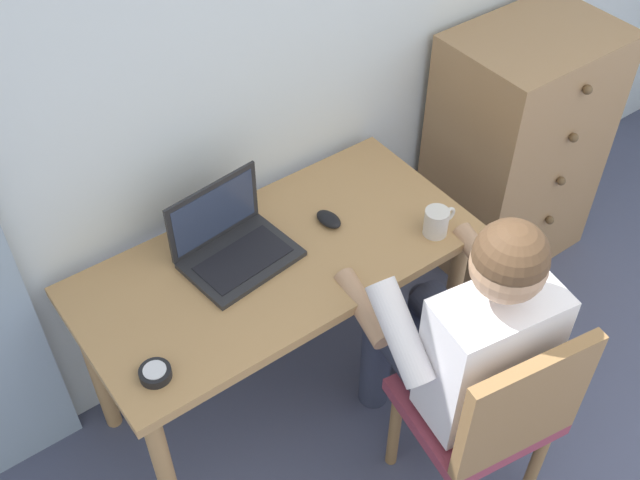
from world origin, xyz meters
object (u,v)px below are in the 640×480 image
dresser (515,150)px  laptop (232,243)px  chair (490,413)px  desk_clock (155,373)px  computer_mouse (329,219)px  desk (277,280)px  coffee_mug (437,222)px  person_seated (462,332)px

dresser → laptop: 1.36m
chair → desk_clock: size_ratio=9.88×
computer_mouse → laptop: bearing=164.0°
laptop → computer_mouse: 0.34m
desk → coffee_mug: size_ratio=10.71×
dresser → coffee_mug: dresser is taller
dresser → desk: bearing=-175.8°
laptop → computer_mouse: size_ratio=3.67×
dresser → desk_clock: (-1.75, -0.27, 0.21)m
desk → dresser: dresser is taller
laptop → coffee_mug: 0.66m
desk_clock → desk: bearing=19.3°
person_seated → computer_mouse: bearing=96.4°
desk → computer_mouse: (0.23, 0.03, 0.12)m
desk → desk_clock: desk_clock is taller
dresser → coffee_mug: 0.84m
person_seated → desk_clock: 0.89m
dresser → coffee_mug: size_ratio=8.77×
dresser → coffee_mug: (-0.74, -0.30, 0.25)m
desk → laptop: 0.21m
computer_mouse → person_seated: bearing=-89.1°
desk → coffee_mug: coffee_mug is taller
dresser → chair: (-0.96, -0.82, -0.03)m
chair → person_seated: (0.03, 0.18, 0.18)m
dresser → desk_clock: size_ratio=11.69×
chair → coffee_mug: bearing=67.2°
desk → person_seated: (0.29, -0.55, 0.06)m
desk → coffee_mug: bearing=-23.6°
computer_mouse → coffee_mug: 0.35m
desk → person_seated: bearing=-61.6°
person_seated → chair: bearing=-98.0°
desk → desk_clock: bearing=-160.7°
desk → chair: size_ratio=1.44×
chair → computer_mouse: (-0.04, 0.76, 0.24)m
desk_clock → computer_mouse: bearing=15.8°
dresser → desk_clock: bearing=-171.1°
dresser → person_seated: bearing=-145.7°
dresser → desk_clock: 1.78m
desk → desk_clock: 0.56m
dresser → coffee_mug: bearing=-157.8°
coffee_mug → person_seated: bearing=-119.9°
person_seated → laptop: (-0.40, 0.64, 0.09)m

